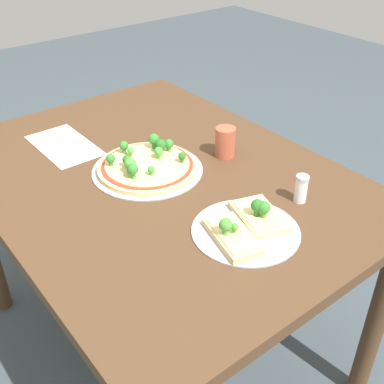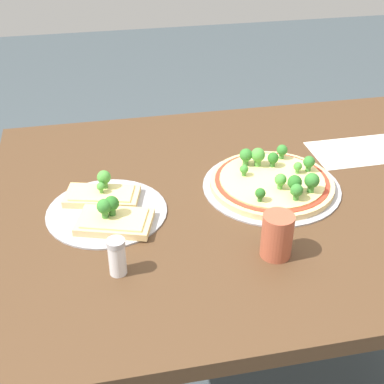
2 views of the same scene
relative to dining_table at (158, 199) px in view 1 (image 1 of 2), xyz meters
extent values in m
plane|color=#3D474C|center=(0.00, 0.00, -0.66)|extent=(8.00, 8.00, 0.00)
cube|color=#4C331E|center=(0.00, 0.00, 0.07)|extent=(1.25, 0.92, 0.04)
cylinder|color=#4C331E|center=(-0.56, -0.40, -0.30)|extent=(0.06, 0.06, 0.71)
cylinder|color=#4C331E|center=(0.56, -0.40, -0.30)|extent=(0.06, 0.06, 0.71)
cylinder|color=#A3A3A8|center=(0.03, 0.01, 0.09)|extent=(0.33, 0.33, 0.00)
cylinder|color=#E5C17F|center=(0.03, 0.01, 0.10)|extent=(0.29, 0.29, 0.01)
cylinder|color=#B73823|center=(0.03, 0.01, 0.11)|extent=(0.27, 0.27, 0.00)
cylinder|color=#EFD684|center=(0.03, 0.01, 0.11)|extent=(0.25, 0.25, 0.00)
sphere|color=#337A2D|center=(0.09, -0.06, 0.15)|extent=(0.03, 0.03, 0.03)
cylinder|color=#3F8136|center=(0.09, -0.06, 0.12)|extent=(0.02, 0.02, 0.02)
sphere|color=#479338|center=(0.09, 0.03, 0.13)|extent=(0.02, 0.02, 0.02)
cylinder|color=#51973E|center=(0.09, 0.03, 0.12)|extent=(0.01, 0.01, 0.01)
sphere|color=#479338|center=(0.03, -0.03, 0.14)|extent=(0.03, 0.03, 0.03)
cylinder|color=#51973E|center=(0.03, -0.03, 0.12)|extent=(0.01, 0.01, 0.01)
sphere|color=#337A2D|center=(0.12, 0.03, 0.14)|extent=(0.03, 0.03, 0.03)
cylinder|color=#3F8136|center=(0.12, 0.03, 0.12)|extent=(0.01, 0.01, 0.01)
sphere|color=#286B23|center=(0.05, -0.06, 0.14)|extent=(0.03, 0.03, 0.03)
cylinder|color=#37742D|center=(0.05, -0.06, 0.12)|extent=(0.01, 0.01, 0.01)
sphere|color=#337A2D|center=(-0.02, 0.09, 0.14)|extent=(0.03, 0.03, 0.03)
cylinder|color=#3F8136|center=(-0.02, 0.09, 0.12)|extent=(0.01, 0.01, 0.01)
sphere|color=#286B23|center=(0.05, 0.07, 0.14)|extent=(0.03, 0.03, 0.03)
cylinder|color=#37742D|center=(0.05, 0.07, 0.12)|extent=(0.01, 0.01, 0.01)
sphere|color=#337A2D|center=(0.08, 0.10, 0.14)|extent=(0.03, 0.03, 0.03)
cylinder|color=#3F8136|center=(0.08, 0.10, 0.12)|extent=(0.01, 0.01, 0.01)
sphere|color=#479338|center=(0.01, 0.08, 0.15)|extent=(0.03, 0.03, 0.03)
cylinder|color=#51973E|center=(0.01, 0.08, 0.12)|extent=(0.02, 0.02, 0.02)
sphere|color=#286B23|center=(-0.03, -0.07, 0.14)|extent=(0.02, 0.02, 0.02)
cylinder|color=#37742D|center=(-0.03, -0.07, 0.12)|extent=(0.01, 0.01, 0.01)
sphere|color=#3D8933|center=(-0.03, 0.04, 0.13)|extent=(0.02, 0.02, 0.02)
cylinder|color=#488E3A|center=(-0.03, 0.04, 0.12)|extent=(0.01, 0.01, 0.01)
sphere|color=#337A2D|center=(0.05, -0.08, 0.14)|extent=(0.03, 0.03, 0.03)
cylinder|color=#3F8136|center=(0.05, -0.08, 0.12)|extent=(0.01, 0.01, 0.01)
cylinder|color=#A3A3A8|center=(-0.36, -0.01, 0.09)|extent=(0.27, 0.27, 0.00)
cube|color=#E5C17F|center=(-0.35, -0.07, 0.10)|extent=(0.18, 0.14, 0.02)
cube|color=#EFD684|center=(-0.35, -0.07, 0.11)|extent=(0.15, 0.12, 0.00)
sphere|color=#286B23|center=(-0.35, -0.06, 0.14)|extent=(0.03, 0.03, 0.03)
cylinder|color=#37742D|center=(-0.35, -0.06, 0.12)|extent=(0.01, 0.01, 0.01)
sphere|color=#337A2D|center=(-0.37, -0.07, 0.14)|extent=(0.03, 0.03, 0.03)
cylinder|color=#3F8136|center=(-0.37, -0.07, 0.12)|extent=(0.01, 0.01, 0.01)
cube|color=#E5C17F|center=(-0.37, 0.03, 0.10)|extent=(0.18, 0.12, 0.02)
cube|color=#EFD684|center=(-0.37, 0.03, 0.11)|extent=(0.15, 0.10, 0.00)
sphere|color=#479338|center=(-0.37, 0.03, 0.13)|extent=(0.02, 0.02, 0.02)
cylinder|color=#51973E|center=(-0.37, 0.03, 0.12)|extent=(0.01, 0.01, 0.01)
sphere|color=#479338|center=(-0.36, 0.05, 0.14)|extent=(0.03, 0.03, 0.03)
cylinder|color=#51973E|center=(-0.36, 0.05, 0.12)|extent=(0.01, 0.01, 0.01)
cylinder|color=#AD5138|center=(-0.04, -0.23, 0.14)|extent=(0.06, 0.06, 0.09)
cylinder|color=silver|center=(-0.35, -0.22, 0.13)|extent=(0.03, 0.03, 0.07)
cylinder|color=#B2B2B7|center=(-0.35, -0.22, 0.16)|extent=(0.03, 0.03, 0.01)
cube|color=silver|center=(0.32, 0.13, 0.09)|extent=(0.28, 0.16, 0.00)
camera|label=1|loc=(-1.01, 0.66, 0.82)|focal=45.00mm
camera|label=2|loc=(-0.37, -1.00, 0.77)|focal=50.00mm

